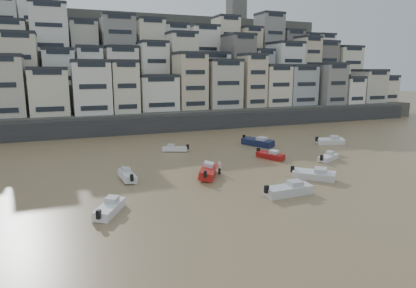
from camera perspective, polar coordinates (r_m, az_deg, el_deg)
name	(u,v)px	position (r m, az deg, el deg)	size (l,w,h in m)	color
harbor_wall	(161,124)	(81.86, -7.25, 3.05)	(140.00, 3.00, 3.50)	#38383A
hillside	(142,71)	(120.90, -10.12, 10.94)	(141.04, 66.00, 50.00)	#4C4C47
boat_a	(289,188)	(41.33, 12.29, -6.62)	(5.93, 1.94, 1.62)	silver
boat_b	(314,174)	(47.84, 15.98, -4.41)	(5.58, 1.82, 1.52)	silver
boat_c	(208,170)	(47.24, -0.01, -4.07)	(6.04, 1.98, 1.65)	#B11815
boat_d	(328,156)	(58.50, 18.00, -1.82)	(4.67, 1.53, 1.27)	silver
boat_e	(270,154)	(57.57, 9.56, -1.57)	(5.02, 1.64, 1.37)	maroon
boat_f	(127,174)	(47.01, -12.32, -4.61)	(4.94, 1.62, 1.35)	silver
boat_g	(330,140)	(71.37, 18.32, 0.55)	(5.52, 1.80, 1.50)	silver
boat_h	(175,148)	(62.12, -5.11, -0.58)	(4.53, 1.48, 1.24)	silver
boat_i	(258,141)	(67.05, 7.65, 0.50)	(6.68, 2.18, 1.82)	#141C3E
boat_j	(109,206)	(36.68, -14.93, -9.25)	(5.18, 1.70, 1.41)	white
person_pink	(220,168)	(48.38, 1.79, -3.65)	(0.44, 0.44, 1.74)	beige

